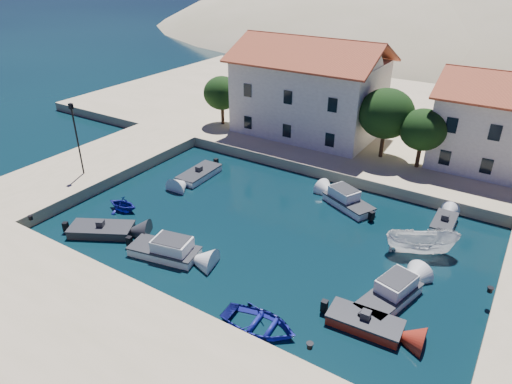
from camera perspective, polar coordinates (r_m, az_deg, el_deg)
ground at (r=27.04m, az=-10.05°, el=-14.50°), size 400.00×400.00×0.00m
quay_south at (r=24.09m, az=-20.32°, el=-21.12°), size 52.00×12.00×1.00m
quay_west at (r=44.78m, az=-19.83°, el=3.01°), size 8.00×20.00×1.00m
quay_north at (r=56.35m, az=18.41°, el=8.21°), size 80.00×36.00×1.00m
building_left at (r=48.33m, az=6.69°, el=13.10°), size 14.70×9.45×9.70m
building_mid at (r=45.02m, az=28.36°, el=7.91°), size 10.50×8.40×8.30m
trees at (r=42.85m, az=17.81°, el=8.52°), size 37.30×5.30×6.45m
lamppost at (r=41.04m, az=-21.58°, el=6.94°), size 0.35×0.25×6.22m
bollards at (r=27.24m, az=-0.26°, el=-10.45°), size 29.36×9.56×0.30m
motorboat_grey_sw at (r=34.78m, az=-18.75°, el=-4.51°), size 4.88×3.89×1.25m
cabin_cruiser_south at (r=31.22m, az=-11.40°, el=-7.03°), size 5.01×2.91×1.60m
rowboat_south at (r=25.74m, az=0.38°, el=-16.59°), size 4.52×3.40×0.89m
motorboat_red_se at (r=26.26m, az=13.43°, el=-15.58°), size 4.09×2.03×1.25m
cabin_cruiser_east at (r=28.02m, az=16.32°, el=-12.31°), size 2.94×4.87×1.60m
boat_east at (r=33.00m, az=19.78°, el=-7.19°), size 5.07×3.79×1.85m
motorboat_white_ne at (r=36.44m, az=22.43°, el=-3.64°), size 1.56×3.22×1.25m
rowboat_west at (r=37.52m, az=-16.22°, el=-2.14°), size 2.79×2.47×1.36m
motorboat_white_west at (r=41.49m, az=-7.10°, el=2.25°), size 2.15×4.57×1.25m
cabin_cruiser_north at (r=36.91m, az=11.49°, el=-1.20°), size 4.70×3.51×1.60m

